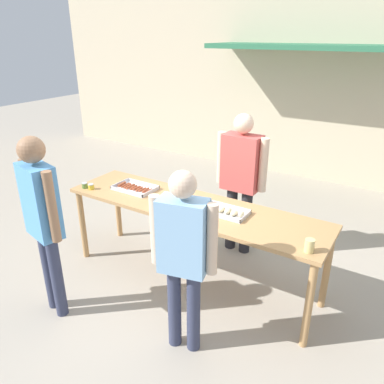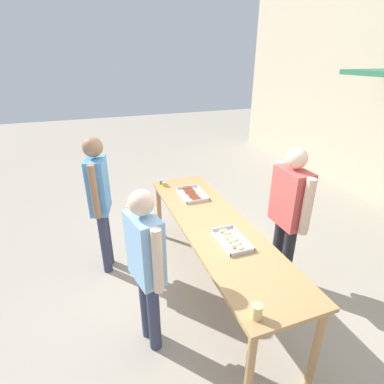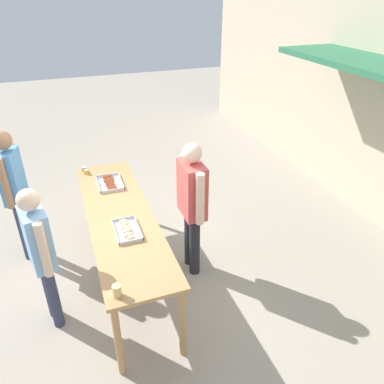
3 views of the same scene
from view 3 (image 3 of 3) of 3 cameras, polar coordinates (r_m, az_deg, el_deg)
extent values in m
plane|color=#A39989|center=(5.08, -9.97, -12.20)|extent=(24.00, 24.00, 0.00)
cube|color=#2D704C|center=(5.54, 26.71, 16.76)|extent=(3.20, 1.00, 0.08)
cube|color=tan|center=(4.53, -10.95, -3.54)|extent=(2.90, 0.76, 0.04)
cylinder|color=tan|center=(5.94, -15.91, -0.94)|extent=(0.07, 0.07, 0.89)
cylinder|color=tan|center=(3.78, -11.17, -21.42)|extent=(0.07, 0.07, 0.89)
cylinder|color=tan|center=(5.99, -9.99, 0.07)|extent=(0.07, 0.07, 0.89)
cylinder|color=tan|center=(3.85, -1.45, -19.30)|extent=(0.07, 0.07, 0.89)
cube|color=silver|center=(5.20, -12.40, 1.21)|extent=(0.48, 0.32, 0.01)
cube|color=silver|center=(5.18, -14.11, 1.13)|extent=(0.48, 0.01, 0.03)
cube|color=silver|center=(5.21, -10.74, 1.70)|extent=(0.48, 0.01, 0.03)
cube|color=silver|center=(5.40, -12.82, 2.52)|extent=(0.01, 0.32, 0.03)
cube|color=silver|center=(4.99, -11.99, 0.22)|extent=(0.01, 0.32, 0.03)
cylinder|color=#A34C2D|center=(5.37, -12.77, 2.32)|extent=(0.04, 0.13, 0.03)
cylinder|color=#A34C2D|center=(5.33, -12.64, 2.08)|extent=(0.03, 0.14, 0.02)
cylinder|color=#A34C2D|center=(5.30, -12.62, 1.90)|extent=(0.04, 0.14, 0.02)
cylinder|color=#A34C2D|center=(5.25, -12.56, 1.70)|extent=(0.03, 0.14, 0.03)
cylinder|color=#A34C2D|center=(5.21, -12.49, 1.47)|extent=(0.03, 0.12, 0.03)
cylinder|color=#A34C2D|center=(5.17, -12.36, 1.26)|extent=(0.04, 0.11, 0.03)
cylinder|color=#A34C2D|center=(5.14, -12.34, 1.02)|extent=(0.03, 0.12, 0.02)
cylinder|color=#A34C2D|center=(5.10, -12.19, 0.82)|extent=(0.03, 0.12, 0.02)
cylinder|color=#A34C2D|center=(5.06, -12.08, 0.62)|extent=(0.04, 0.12, 0.03)
cylinder|color=#A34C2D|center=(5.02, -12.04, 0.37)|extent=(0.04, 0.12, 0.03)
cube|color=silver|center=(4.21, -9.85, -5.91)|extent=(0.47, 0.27, 0.01)
cube|color=silver|center=(4.18, -11.62, -5.99)|extent=(0.47, 0.01, 0.03)
cube|color=silver|center=(4.21, -8.15, -5.35)|extent=(0.47, 0.01, 0.03)
cube|color=silver|center=(4.38, -10.47, -4.04)|extent=(0.01, 0.27, 0.03)
cube|color=silver|center=(4.01, -9.23, -7.46)|extent=(0.01, 0.27, 0.03)
ellipsoid|color=beige|center=(4.34, -10.42, -4.39)|extent=(0.06, 0.11, 0.04)
ellipsoid|color=beige|center=(4.28, -10.13, -4.82)|extent=(0.06, 0.10, 0.05)
ellipsoid|color=beige|center=(4.22, -10.04, -5.36)|extent=(0.07, 0.12, 0.05)
ellipsoid|color=beige|center=(4.16, -9.78, -5.84)|extent=(0.07, 0.12, 0.05)
ellipsoid|color=beige|center=(4.10, -9.69, -6.44)|extent=(0.07, 0.11, 0.05)
ellipsoid|color=beige|center=(4.05, -9.30, -6.95)|extent=(0.06, 0.09, 0.05)
cylinder|color=#567A38|center=(5.64, -16.06, 3.32)|extent=(0.07, 0.07, 0.06)
cylinder|color=#B2B2B7|center=(5.63, -16.11, 3.61)|extent=(0.06, 0.06, 0.01)
cylinder|color=gold|center=(5.56, -15.84, 2.95)|extent=(0.07, 0.07, 0.06)
cylinder|color=#B2B2B7|center=(5.55, -15.89, 3.25)|extent=(0.06, 0.06, 0.01)
cylinder|color=#DBC67A|center=(3.43, -11.36, -14.52)|extent=(0.08, 0.08, 0.12)
cylinder|color=#232328|center=(4.93, -0.39, -6.82)|extent=(0.13, 0.13, 0.85)
cylinder|color=#232328|center=(4.77, 0.41, -8.17)|extent=(0.13, 0.13, 0.85)
cube|color=#C64C47|center=(4.43, 0.00, 0.40)|extent=(0.45, 0.25, 0.67)
sphere|color=beige|center=(4.23, 0.00, 5.97)|extent=(0.23, 0.23, 0.23)
cylinder|color=beige|center=(4.65, -1.12, 2.13)|extent=(0.10, 0.10, 0.64)
cylinder|color=beige|center=(4.20, 1.24, -1.12)|extent=(0.10, 0.10, 0.64)
cylinder|color=#333851|center=(5.48, -24.30, -5.51)|extent=(0.11, 0.11, 0.87)
cylinder|color=#333851|center=(5.62, -23.87, -4.52)|extent=(0.11, 0.11, 0.87)
cube|color=#5193D1|center=(5.19, -25.82, 2.14)|extent=(0.42, 0.29, 0.69)
sphere|color=#936B4C|center=(5.01, -27.01, 7.02)|extent=(0.24, 0.24, 0.24)
cylinder|color=#936B4C|center=(4.98, -26.58, 1.09)|extent=(0.09, 0.09, 0.65)
cylinder|color=#936B4C|center=(5.38, -25.19, 3.44)|extent=(0.09, 0.09, 0.65)
cylinder|color=#333851|center=(4.40, -20.35, -14.83)|extent=(0.12, 0.12, 0.80)
cylinder|color=#333851|center=(4.53, -20.94, -13.44)|extent=(0.12, 0.12, 0.80)
cube|color=#84B2DB|center=(4.02, -22.45, -6.58)|extent=(0.43, 0.30, 0.64)
sphere|color=beige|center=(3.79, -23.71, -1.12)|extent=(0.22, 0.22, 0.22)
cylinder|color=beige|center=(3.82, -21.68, -8.23)|extent=(0.09, 0.09, 0.61)
cylinder|color=beige|center=(4.21, -23.22, -4.74)|extent=(0.09, 0.09, 0.61)
camera|label=1|loc=(3.27, -69.35, -3.41)|focal=35.00mm
camera|label=2|loc=(1.55, -46.45, -7.21)|focal=28.00mm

